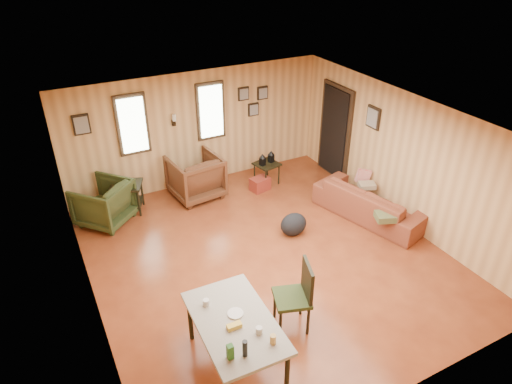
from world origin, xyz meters
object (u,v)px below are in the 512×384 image
Objects in this scene: recliner_green at (104,201)px; dining_table at (235,326)px; sofa at (371,198)px; end_table at (127,193)px; recliner_brown at (195,175)px; side_table at (267,162)px.

dining_table reaches higher than recliner_green.
end_table is (-3.99, 2.32, -0.02)m from sofa.
recliner_brown is 0.65× the size of dining_table.
dining_table is (-2.61, -3.96, 0.18)m from side_table.
sofa is 2.91× the size of side_table.
dining_table is (-3.71, -1.91, 0.26)m from sofa.
recliner_green is (-4.47, 2.14, 0.03)m from sofa.
recliner_brown reaches higher than end_table.
recliner_brown is 1.37m from end_table.
recliner_brown reaches higher than dining_table.
recliner_green is at bearing 102.55° from dining_table.
end_table is at bearing 159.82° from recliner_green.
recliner_green is 1.22× the size of side_table.
sofa reaches higher than end_table.
side_table is (3.36, -0.09, 0.05)m from recliner_green.
side_table is (1.52, -0.20, 0.02)m from recliner_brown.
sofa is 1.43× the size of dining_table.
side_table reaches higher than end_table.
side_table is at bearing -5.43° from end_table.
recliner_brown is 1.84m from recliner_green.
dining_table is (0.28, -4.23, 0.28)m from end_table.
recliner_green reaches higher than sofa.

